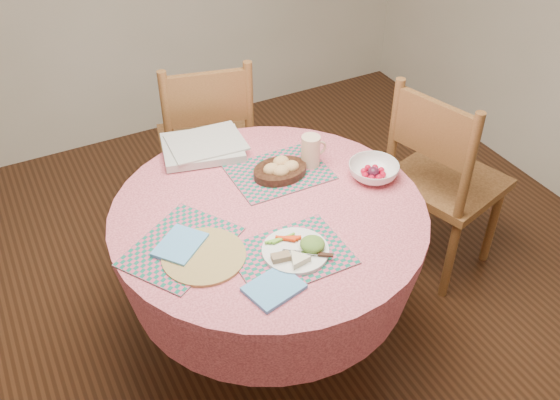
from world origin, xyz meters
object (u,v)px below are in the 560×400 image
at_px(latte_mug, 311,151).
at_px(chair_right, 441,178).
at_px(dining_table, 269,247).
at_px(fruit_bowl, 373,171).
at_px(wicker_trivet, 204,256).
at_px(dinner_plate, 298,249).
at_px(bread_bowl, 280,169).
at_px(chair_back, 208,142).

bearing_deg(latte_mug, chair_right, -10.58).
height_order(dining_table, fruit_bowl, fruit_bowl).
bearing_deg(wicker_trivet, dining_table, 22.34).
xyz_separation_m(dining_table, dinner_plate, (-0.02, -0.27, 0.22)).
height_order(chair_right, wicker_trivet, chair_right).
distance_m(wicker_trivet, bread_bowl, 0.56).
relative_size(chair_right, wicker_trivet, 3.46).
bearing_deg(fruit_bowl, chair_back, 113.74).
height_order(chair_right, fruit_bowl, chair_right).
height_order(dinner_plate, bread_bowl, bread_bowl).
distance_m(dining_table, chair_back, 0.88).
xyz_separation_m(chair_back, fruit_bowl, (0.39, -0.89, 0.25)).
height_order(wicker_trivet, dinner_plate, dinner_plate).
xyz_separation_m(bread_bowl, latte_mug, (0.15, 0.01, 0.04)).
xyz_separation_m(wicker_trivet, dinner_plate, (0.31, -0.14, 0.02)).
height_order(latte_mug, fruit_bowl, latte_mug).
bearing_deg(dinner_plate, dining_table, 86.10).
xyz_separation_m(dinner_plate, bread_bowl, (0.16, 0.45, 0.01)).
relative_size(chair_back, dinner_plate, 4.26).
bearing_deg(bread_bowl, wicker_trivet, -146.46).
bearing_deg(bread_bowl, chair_back, 94.47).
height_order(wicker_trivet, fruit_bowl, fruit_bowl).
bearing_deg(latte_mug, dining_table, -147.70).
xyz_separation_m(chair_back, dinner_plate, (-0.11, -1.15, 0.24)).
distance_m(dining_table, chair_right, 0.94).
bearing_deg(wicker_trivet, chair_back, 67.78).
relative_size(dining_table, wicker_trivet, 4.13).
height_order(chair_right, chair_back, chair_right).
distance_m(dinner_plate, fruit_bowl, 0.56).
distance_m(chair_back, dinner_plate, 1.18).
xyz_separation_m(wicker_trivet, latte_mug, (0.62, 0.32, 0.07)).
bearing_deg(wicker_trivet, dinner_plate, -24.47).
relative_size(chair_back, latte_mug, 7.46).
height_order(chair_back, latte_mug, chair_back).
bearing_deg(chair_back, bread_bowl, 107.83).
bearing_deg(dinner_plate, latte_mug, 55.67).
xyz_separation_m(dining_table, chair_right, (0.94, 0.07, -0.01)).
bearing_deg(fruit_bowl, dinner_plate, -152.23).
height_order(dining_table, chair_right, chair_right).
height_order(chair_right, latte_mug, chair_right).
relative_size(chair_right, fruit_bowl, 3.78).
bearing_deg(dining_table, chair_right, 3.96).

